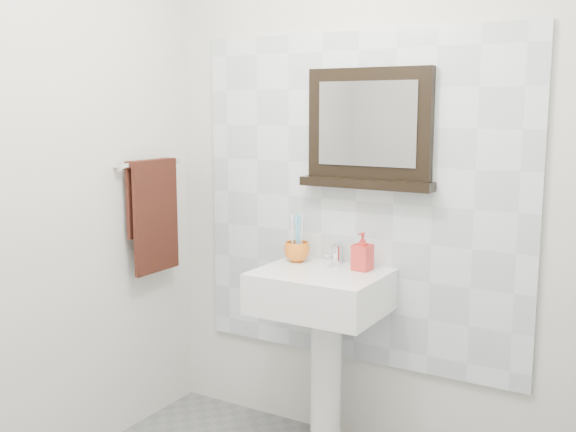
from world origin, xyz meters
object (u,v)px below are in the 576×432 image
(soap_dispenser, at_px, (362,251))
(hand_towel, at_px, (153,207))
(pedestal_sink, at_px, (322,311))
(toothbrush_cup, at_px, (297,252))
(framed_mirror, at_px, (369,132))

(soap_dispenser, xyz_separation_m, hand_towel, (-1.02, -0.20, 0.15))
(pedestal_sink, xyz_separation_m, soap_dispenser, (0.15, 0.10, 0.27))
(hand_towel, bearing_deg, pedestal_sink, 6.48)
(pedestal_sink, height_order, toothbrush_cup, pedestal_sink)
(soap_dispenser, xyz_separation_m, framed_mirror, (-0.02, 0.08, 0.52))
(toothbrush_cup, distance_m, hand_towel, 0.74)
(pedestal_sink, distance_m, hand_towel, 0.97)
(pedestal_sink, bearing_deg, hand_towel, -173.52)
(framed_mirror, xyz_separation_m, hand_towel, (-1.01, -0.29, -0.37))
(pedestal_sink, distance_m, framed_mirror, 0.82)
(pedestal_sink, height_order, hand_towel, hand_towel)
(soap_dispenser, bearing_deg, toothbrush_cup, -174.40)
(toothbrush_cup, xyz_separation_m, hand_towel, (-0.69, -0.20, 0.18))
(framed_mirror, bearing_deg, soap_dispenser, -78.34)
(soap_dispenser, relative_size, framed_mirror, 0.28)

